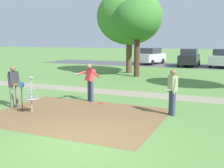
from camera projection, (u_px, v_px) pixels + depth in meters
The scene contains 14 objects.
ground_plane at pixel (79, 144), 7.51m from camera, with size 160.00×160.00×0.00m, color #5B8942.
dirt_tee_pad at pixel (76, 115), 10.40m from camera, with size 6.30×4.76×0.01m, color brown.
disc_golf_basket at pixel (30, 93), 10.66m from camera, with size 0.98×0.58×1.39m.
player_foreground_watching at pixel (90, 80), 12.56m from camera, with size 0.88×0.88×1.71m.
player_throwing at pixel (14, 84), 11.50m from camera, with size 0.45×0.49×1.71m.
player_waiting_right at pixel (172, 89), 10.24m from camera, with size 0.45×0.46×1.71m.
frisbee_mid_grass at pixel (101, 103), 12.23m from camera, with size 0.23×0.23×0.02m, color red.
tree_near_left at pixel (129, 17), 22.89m from camera, with size 5.35×5.35×6.88m.
tree_mid_left at pixel (137, 20), 20.61m from camera, with size 3.52×3.52×5.76m.
parking_lot_strip at pixel (197, 66), 29.68m from camera, with size 36.00×6.00×0.01m, color #4C4C51.
parked_car_leftmost at pixel (151, 56), 31.95m from camera, with size 2.63×4.48×1.84m.
parked_car_center_left at pixel (189, 58), 29.26m from camera, with size 2.07×4.25×1.84m.
parked_car_center_right at pixel (224, 58), 28.26m from camera, with size 2.69×4.49×1.84m.
gravel_path at pixel (153, 95), 14.07m from camera, with size 40.00×1.44×0.00m, color gray.
Camera 1 is at (3.71, -6.20, 2.77)m, focal length 44.99 mm.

